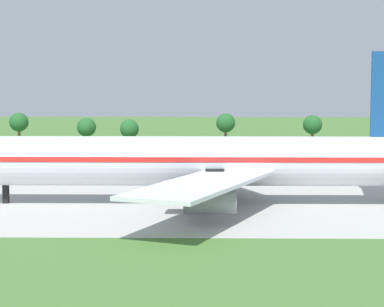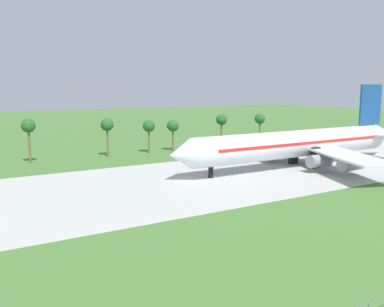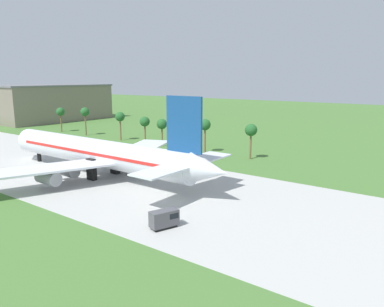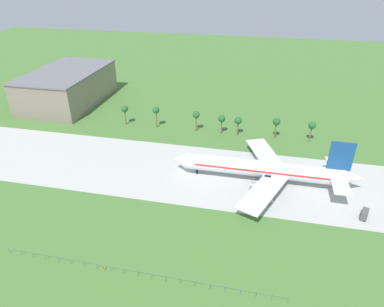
# 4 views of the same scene
# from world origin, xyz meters

# --- Properties ---
(jet_airliner) EXTENTS (72.72, 56.32, 20.12)m
(jet_airliner) POSITION_xyz_m (32.19, -0.40, 5.66)
(jet_airliner) COLOR silver
(jet_airliner) RESTS_ON ground_plane
(palm_tree_row) EXTENTS (96.86, 3.60, 11.55)m
(palm_tree_row) POSITION_xyz_m (6.82, 38.70, 8.49)
(palm_tree_row) COLOR brown
(palm_tree_row) RESTS_ON ground_plane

